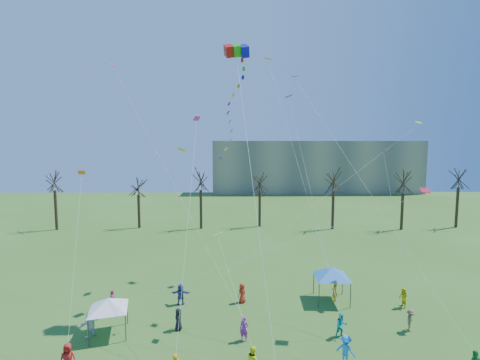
{
  "coord_description": "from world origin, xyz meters",
  "views": [
    {
      "loc": [
        -1.61,
        -17.65,
        13.22
      ],
      "look_at": [
        -1.31,
        5.0,
        11.0
      ],
      "focal_mm": 25.0,
      "sensor_mm": 36.0,
      "label": 1
    }
  ],
  "objects_px": {
    "canopy_tent_blue": "(332,272)",
    "distant_building": "(314,166)",
    "big_box_kite": "(237,111)",
    "canopy_tent_white": "(108,304)"
  },
  "relations": [
    {
      "from": "big_box_kite",
      "to": "canopy_tent_white",
      "type": "relative_size",
      "value": 6.36
    },
    {
      "from": "canopy_tent_white",
      "to": "canopy_tent_blue",
      "type": "distance_m",
      "value": 17.94
    },
    {
      "from": "distant_building",
      "to": "canopy_tent_blue",
      "type": "xyz_separation_m",
      "value": [
        -15.36,
        -71.98,
        -4.98
      ]
    },
    {
      "from": "distant_building",
      "to": "canopy_tent_white",
      "type": "distance_m",
      "value": 83.81
    },
    {
      "from": "canopy_tent_blue",
      "to": "distant_building",
      "type": "bearing_deg",
      "value": 77.96
    },
    {
      "from": "distant_building",
      "to": "canopy_tent_blue",
      "type": "relative_size",
      "value": 15.18
    },
    {
      "from": "big_box_kite",
      "to": "canopy_tent_white",
      "type": "height_order",
      "value": "big_box_kite"
    },
    {
      "from": "canopy_tent_white",
      "to": "canopy_tent_blue",
      "type": "bearing_deg",
      "value": 16.38
    },
    {
      "from": "big_box_kite",
      "to": "canopy_tent_white",
      "type": "distance_m",
      "value": 16.95
    },
    {
      "from": "canopy_tent_blue",
      "to": "big_box_kite",
      "type": "bearing_deg",
      "value": -172.29
    }
  ]
}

